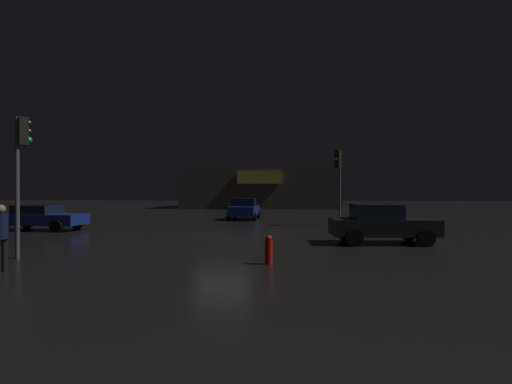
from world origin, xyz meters
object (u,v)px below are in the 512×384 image
(traffic_signal_main, at_px, (21,155))
(fire_hydrant, at_px, (269,250))
(car_far, at_px, (244,209))
(car_near, at_px, (40,217))
(traffic_signal_opposite, at_px, (338,170))
(store_building, at_px, (261,189))
(pedestrian, at_px, (1,232))
(car_crossing, at_px, (381,224))

(traffic_signal_main, bearing_deg, fire_hydrant, -3.68)
(traffic_signal_main, distance_m, car_far, 17.43)
(car_near, bearing_deg, traffic_signal_opposite, 12.12)
(store_building, relative_size, fire_hydrant, 21.61)
(car_near, distance_m, pedestrian, 11.35)
(car_far, bearing_deg, car_near, -140.32)
(traffic_signal_main, bearing_deg, car_far, 71.83)
(store_building, height_order, fire_hydrant, store_building)
(traffic_signal_main, xyz_separation_m, car_crossing, (11.92, 4.12, -2.41))
(store_building, height_order, car_crossing, store_building)
(car_crossing, bearing_deg, car_near, 166.27)
(car_near, bearing_deg, car_far, 39.68)
(traffic_signal_main, height_order, car_near, traffic_signal_main)
(traffic_signal_main, bearing_deg, store_building, 80.98)
(traffic_signal_main, relative_size, fire_hydrant, 5.25)
(car_far, distance_m, car_crossing, 13.91)
(store_building, xyz_separation_m, car_near, (-10.24, -27.63, -1.50))
(traffic_signal_opposite, height_order, pedestrian, traffic_signal_opposite)
(car_near, xyz_separation_m, car_crossing, (16.49, -4.03, 0.09))
(car_far, distance_m, pedestrian, 18.87)
(traffic_signal_main, height_order, fire_hydrant, traffic_signal_main)
(pedestrian, xyz_separation_m, fire_hydrant, (6.89, 1.40, -0.60))
(traffic_signal_main, height_order, traffic_signal_opposite, traffic_signal_opposite)
(store_building, xyz_separation_m, pedestrian, (-4.94, -37.66, -1.18))
(traffic_signal_main, relative_size, car_far, 1.11)
(pedestrian, bearing_deg, store_building, 82.53)
(traffic_signal_opposite, xyz_separation_m, car_near, (-15.91, -3.42, -2.56))
(car_near, relative_size, fire_hydrant, 5.48)
(car_far, xyz_separation_m, pedestrian, (-4.65, -18.28, 0.26))
(fire_hydrant, bearing_deg, car_crossing, 46.97)
(store_building, relative_size, car_far, 4.58)
(car_far, xyz_separation_m, fire_hydrant, (2.25, -16.88, -0.34))
(car_far, relative_size, fire_hydrant, 4.72)
(pedestrian, bearing_deg, fire_hydrant, 11.49)
(pedestrian, height_order, fire_hydrant, pedestrian)
(traffic_signal_main, distance_m, pedestrian, 2.98)
(traffic_signal_main, xyz_separation_m, traffic_signal_opposite, (11.35, 11.56, 0.05))
(car_crossing, bearing_deg, traffic_signal_main, -160.96)
(store_building, relative_size, pedestrian, 10.35)
(traffic_signal_main, bearing_deg, car_crossing, 19.04)
(traffic_signal_opposite, bearing_deg, car_crossing, -85.60)
(car_far, relative_size, car_crossing, 0.96)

